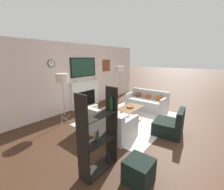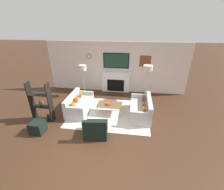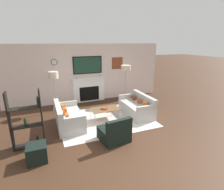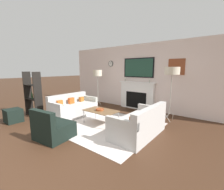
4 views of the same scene
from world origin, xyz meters
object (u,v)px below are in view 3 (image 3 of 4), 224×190
at_px(shelf_unit, 27,121).
at_px(decorative_bowl, 105,108).
at_px(couch_left, 68,118).
at_px(armchair, 115,133).
at_px(floor_lamp_right, 126,68).
at_px(ottoman, 37,153).
at_px(couch_right, 137,107).
at_px(coffee_table, 105,109).
at_px(floor_lamp_left, 53,76).

bearing_deg(shelf_unit, decorative_bowl, 18.61).
height_order(couch_left, armchair, couch_left).
distance_m(floor_lamp_right, ottoman, 5.23).
bearing_deg(floor_lamp_right, couch_right, -99.01).
relative_size(couch_left, floor_lamp_right, 0.93).
xyz_separation_m(couch_right, decorative_bowl, (-1.36, -0.01, 0.17)).
relative_size(armchair, floor_lamp_right, 0.49).
height_order(couch_left, coffee_table, couch_left).
distance_m(couch_left, couch_right, 2.69).
relative_size(decorative_bowl, floor_lamp_right, 0.14).
height_order(couch_left, decorative_bowl, couch_left).
xyz_separation_m(couch_left, ottoman, (-0.97, -1.60, -0.07)).
distance_m(floor_lamp_left, shelf_unit, 2.70).
height_order(armchair, coffee_table, armchair).
height_order(armchair, decorative_bowl, armchair).
height_order(couch_left, ottoman, couch_left).
xyz_separation_m(couch_right, armchair, (-1.58, -1.46, -0.04)).
xyz_separation_m(floor_lamp_left, shelf_unit, (-0.91, -2.43, -0.75)).
relative_size(couch_left, ottoman, 3.57).
xyz_separation_m(decorative_bowl, floor_lamp_left, (-1.58, 1.60, 1.03)).
relative_size(couch_right, ottoman, 3.58).
bearing_deg(floor_lamp_left, decorative_bowl, -45.39).
height_order(armchair, floor_lamp_right, floor_lamp_right).
relative_size(coffee_table, decorative_bowl, 4.21).
bearing_deg(armchair, coffee_table, 80.60).
bearing_deg(ottoman, coffee_table, 34.62).
xyz_separation_m(couch_left, decorative_bowl, (1.32, -0.01, 0.17)).
bearing_deg(coffee_table, floor_lamp_right, 44.93).
distance_m(decorative_bowl, floor_lamp_left, 2.47).
height_order(coffee_table, ottoman, same).
relative_size(couch_right, floor_lamp_right, 0.93).
bearing_deg(shelf_unit, ottoman, -75.77).
xyz_separation_m(floor_lamp_left, ottoman, (-0.72, -3.19, -1.28)).
bearing_deg(shelf_unit, armchair, -15.19).
relative_size(armchair, ottoman, 1.88).
relative_size(couch_right, shelf_unit, 1.02).
xyz_separation_m(armchair, shelf_unit, (-2.27, 0.62, 0.49)).
bearing_deg(armchair, couch_right, 42.80).
distance_m(couch_right, armchair, 2.15).
bearing_deg(ottoman, decorative_bowl, 34.69).
bearing_deg(floor_lamp_right, ottoman, -140.82).
distance_m(couch_right, decorative_bowl, 1.37).
height_order(decorative_bowl, shelf_unit, shelf_unit).
bearing_deg(decorative_bowl, shelf_unit, -161.39).
xyz_separation_m(armchair, floor_lamp_right, (1.83, 3.05, 1.36)).
relative_size(decorative_bowl, floor_lamp_left, 0.15).
bearing_deg(couch_left, floor_lamp_left, 99.01).
bearing_deg(decorative_bowl, floor_lamp_left, 134.61).
bearing_deg(armchair, floor_lamp_left, 114.03).
bearing_deg(ottoman, floor_lamp_right, 39.18).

